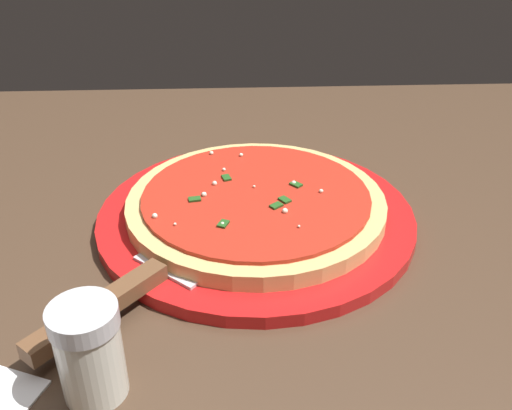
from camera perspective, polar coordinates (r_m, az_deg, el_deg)
The scene contains 5 objects.
restaurant_table at distance 0.71m, azimuth -4.38°, elevation -10.40°, with size 1.11×0.75×0.77m.
serving_plate at distance 0.59m, azimuth 0.00°, elevation -1.15°, with size 0.32×0.32×0.01m, color red.
pizza at distance 0.58m, azimuth -0.00°, elevation 0.20°, with size 0.26×0.26×0.02m.
pizza_server at distance 0.49m, azimuth -11.51°, elevation -7.68°, with size 0.18×0.20×0.01m.
parmesan_shaker at distance 0.41m, azimuth -16.10°, elevation -13.69°, with size 0.05×0.05×0.07m.
Camera 1 is at (0.03, -0.53, 1.09)m, focal length 40.55 mm.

